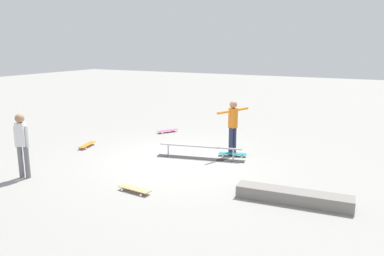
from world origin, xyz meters
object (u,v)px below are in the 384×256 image
grind_rail (200,153)px  bystander_white_shirt (22,142)px  skate_ledge (293,197)px  skater_main (233,124)px  loose_skateboard_orange (87,145)px  loose_skateboard_natural (135,189)px  skateboard_main (233,154)px  loose_skateboard_pink (168,130)px

grind_rail → bystander_white_shirt: size_ratio=1.59×
skate_ledge → bystander_white_shirt: bystander_white_shirt is taller
skater_main → loose_skateboard_orange: (4.42, 1.37, -0.87)m
grind_rail → bystander_white_shirt: 4.67m
skate_ledge → bystander_white_shirt: (6.20, 1.53, 0.77)m
bystander_white_shirt → loose_skateboard_orange: bystander_white_shirt is taller
grind_rail → bystander_white_shirt: bearing=34.7°
loose_skateboard_natural → skateboard_main: bearing=-99.3°
skateboard_main → loose_skateboard_orange: size_ratio=1.00×
loose_skateboard_orange → grind_rail: bearing=-95.4°
skate_ledge → loose_skateboard_orange: 6.96m
skate_ledge → loose_skateboard_pink: bearing=-37.3°
grind_rail → bystander_white_shirt: (3.12, 3.40, 0.74)m
grind_rail → loose_skateboard_natural: bearing=73.8°
skater_main → bystander_white_shirt: bearing=158.1°
skateboard_main → skater_main: bearing=97.8°
loose_skateboard_natural → loose_skateboard_orange: size_ratio=0.99×
loose_skateboard_orange → skateboard_main: bearing=-88.7°
grind_rail → skate_ledge: size_ratio=1.08×
skateboard_main → bystander_white_shirt: bystander_white_shirt is taller
loose_skateboard_natural → skate_ledge: bearing=-157.0°
skate_ledge → loose_skateboard_natural: skate_ledge is taller
skate_ledge → skater_main: bearing=-48.2°
loose_skateboard_pink → loose_skateboard_orange: same height
bystander_white_shirt → skateboard_main: bearing=22.9°
loose_skateboard_natural → loose_skateboard_orange: bearing=-28.5°
skater_main → loose_skateboard_pink: skater_main is taller
loose_skateboard_natural → loose_skateboard_orange: (3.58, -2.38, 0.00)m
skate_ledge → skater_main: (2.41, -2.70, 0.81)m
skater_main → loose_skateboard_orange: skater_main is taller
loose_skateboard_natural → loose_skateboard_pink: (2.36, -5.33, 0.00)m
bystander_white_shirt → loose_skateboard_orange: 3.04m
grind_rail → skater_main: bearing=-141.7°
skateboard_main → loose_skateboard_pink: size_ratio=1.05×
skateboard_main → loose_skateboard_orange: (4.49, 1.20, 0.00)m
skater_main → skateboard_main: size_ratio=1.96×
loose_skateboard_natural → loose_skateboard_orange: 4.30m
bystander_white_shirt → loose_skateboard_natural: bystander_white_shirt is taller
skate_ledge → skateboard_main: size_ratio=2.85×
loose_skateboard_natural → skater_main: bearing=-97.5°
skateboard_main → loose_skateboard_orange: same height
loose_skateboard_pink → grind_rail: bearing=-102.3°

